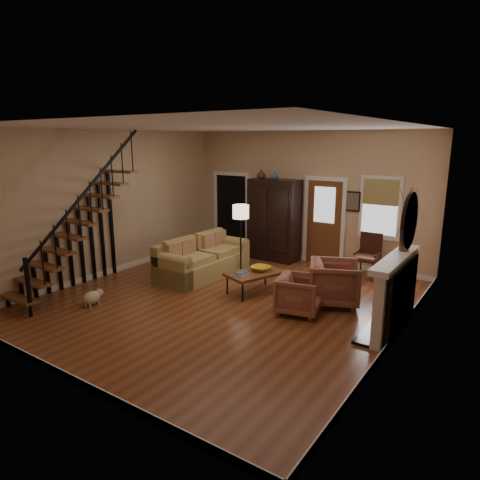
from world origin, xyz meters
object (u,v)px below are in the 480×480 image
Objects in this scene: armoire at (274,220)px; side_chair at (367,256)px; armchair_left at (299,295)px; floor_lamp at (241,240)px; coffee_table at (255,282)px; armchair_right at (335,283)px; sofa at (203,258)px.

armoire reaches higher than side_chair.
armchair_left is 0.47× the size of floor_lamp.
armchair_left reaches higher than coffee_table.
armchair_right is at bearing -37.67° from armchair_left.
sofa is 0.97m from floor_lamp.
side_chair is (2.57, 1.32, -0.30)m from floor_lamp.
armchair_left is at bearing -52.79° from armoire.
armchair_left is 2.65m from floor_lamp.
floor_lamp is at bearing 136.33° from coffee_table.
armchair_left is at bearing 131.16° from armchair_right.
armchair_left is (2.20, -2.90, -0.70)m from armoire.
sofa is at bearing 170.34° from coffee_table.
armchair_left is 0.85m from armchair_right.
armchair_right is 2.67m from floor_lamp.
armchair_left is at bearing -97.40° from side_chair.
armoire reaches higher than floor_lamp.
armchair_right reaches higher than armchair_left.
armchair_right is at bearing 11.50° from coffee_table.
armoire is 2.76m from coffee_table.
coffee_table is 1.23× the size of armchair_right.
armchair_right is at bearing 2.45° from sofa.
sofa reaches higher than armchair_right.
armchair_right is (0.36, 0.77, 0.08)m from armchair_left.
armchair_right is (2.56, -2.13, -0.63)m from armoire.
armchair_right is 0.57× the size of floor_lamp.
coffee_table is 1.32m from armchair_left.
floor_lamp is 2.90m from side_chair.
coffee_table is 0.71× the size of floor_lamp.
coffee_table is 1.48m from floor_lamp.
armchair_right is (1.59, 0.32, 0.20)m from coffee_table.
sofa is 2.90m from armchair_left.
armchair_right is at bearing -13.33° from floor_lamp.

